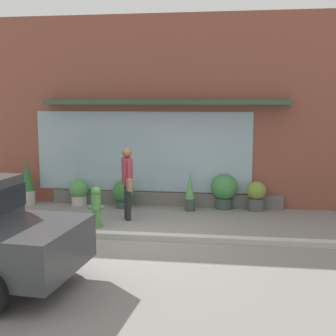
% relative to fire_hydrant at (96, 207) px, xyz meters
% --- Properties ---
extents(ground_plane, '(60.00, 60.00, 0.00)m').
position_rel_fire_hydrant_xyz_m(ground_plane, '(1.22, -0.62, -0.45)').
color(ground_plane, gray).
extents(curb_strip, '(14.00, 0.24, 0.12)m').
position_rel_fire_hydrant_xyz_m(curb_strip, '(1.22, -0.82, -0.39)').
color(curb_strip, '#B2B2AD').
rests_on(curb_strip, ground_plane).
extents(storefront, '(14.00, 0.81, 5.09)m').
position_rel_fire_hydrant_xyz_m(storefront, '(1.21, 2.57, 2.04)').
color(storefront, brown).
rests_on(storefront, ground_plane).
extents(fire_hydrant, '(0.39, 0.35, 0.93)m').
position_rel_fire_hydrant_xyz_m(fire_hydrant, '(0.00, 0.00, 0.00)').
color(fire_hydrant, '#4C8C47').
rests_on(fire_hydrant, ground_plane).
extents(pedestrian_with_handbag, '(0.38, 0.64, 1.74)m').
position_rel_fire_hydrant_xyz_m(pedestrian_with_handbag, '(0.57, 0.68, 0.57)').
color(pedestrian_with_handbag, '#232328').
rests_on(pedestrian_with_handbag, ground_plane).
extents(potted_plant_window_center, '(0.59, 0.59, 0.73)m').
position_rel_fire_hydrant_xyz_m(potted_plant_window_center, '(0.16, 1.92, -0.06)').
color(potted_plant_window_center, '#33473D').
rests_on(potted_plant_window_center, ground_plane).
extents(potted_plant_corner_tall, '(0.27, 0.27, 1.02)m').
position_rel_fire_hydrant_xyz_m(potted_plant_corner_tall, '(1.95, 1.83, 0.03)').
color(potted_plant_corner_tall, '#33473D').
rests_on(potted_plant_corner_tall, ground_plane).
extents(potted_plant_near_hydrant, '(0.49, 0.49, 0.77)m').
position_rel_fire_hydrant_xyz_m(potted_plant_near_hydrant, '(3.65, 2.10, -0.05)').
color(potted_plant_near_hydrant, '#4C4C51').
rests_on(potted_plant_near_hydrant, ground_plane).
extents(potted_plant_doorstep, '(0.52, 0.52, 0.69)m').
position_rel_fire_hydrant_xyz_m(potted_plant_doorstep, '(-1.13, 2.10, -0.09)').
color(potted_plant_doorstep, '#B7B2A3').
rests_on(potted_plant_doorstep, ground_plane).
extents(potted_plant_window_right, '(0.69, 0.69, 0.92)m').
position_rel_fire_hydrant_xyz_m(potted_plant_window_right, '(2.81, 2.23, 0.06)').
color(potted_plant_window_right, '#33473D').
rests_on(potted_plant_window_right, ground_plane).
extents(potted_plant_low_front, '(0.39, 0.39, 1.22)m').
position_rel_fire_hydrant_xyz_m(potted_plant_low_front, '(-2.56, 2.00, 0.13)').
color(potted_plant_low_front, '#B7B2A3').
rests_on(potted_plant_low_front, ground_plane).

